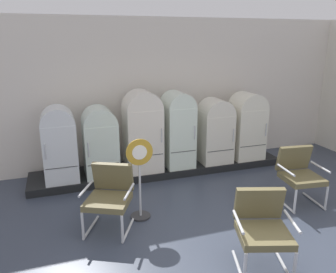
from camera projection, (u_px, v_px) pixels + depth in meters
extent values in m
cube|color=#363D4D|center=(228.00, 255.00, 4.49)|extent=(12.00, 10.00, 0.05)
cube|color=silver|center=(152.00, 93.00, 7.36)|extent=(11.76, 0.12, 3.20)
cube|color=#47443F|center=(151.00, 34.00, 7.00)|extent=(11.76, 0.07, 0.06)
cube|color=black|center=(161.00, 168.00, 7.21)|extent=(5.35, 0.95, 0.15)
cube|color=silver|center=(60.00, 152.00, 6.31)|extent=(0.61, 0.63, 1.12)
cylinder|color=silver|center=(57.00, 123.00, 6.15)|extent=(0.61, 0.62, 0.61)
cube|color=#383838|center=(62.00, 168.00, 6.08)|extent=(0.56, 0.01, 0.01)
cylinder|color=silver|center=(45.00, 152.00, 5.89)|extent=(0.02, 0.02, 0.28)
cube|color=silver|center=(101.00, 149.00, 6.56)|extent=(0.64, 0.66, 1.05)
cylinder|color=silver|center=(99.00, 123.00, 6.41)|extent=(0.64, 0.65, 0.64)
cube|color=#383838|center=(104.00, 164.00, 6.31)|extent=(0.59, 0.01, 0.01)
cylinder|color=silver|center=(89.00, 150.00, 6.13)|extent=(0.02, 0.02, 0.28)
cube|color=silver|center=(143.00, 140.00, 6.77)|extent=(0.72, 0.61, 1.29)
cylinder|color=silver|center=(142.00, 109.00, 6.58)|extent=(0.72, 0.60, 0.72)
cube|color=#383838|center=(147.00, 156.00, 6.55)|extent=(0.66, 0.01, 0.01)
cylinder|color=silver|center=(162.00, 135.00, 6.52)|extent=(0.02, 0.02, 0.28)
cube|color=silver|center=(178.00, 136.00, 7.04)|extent=(0.59, 0.70, 1.28)
cylinder|color=silver|center=(178.00, 106.00, 6.86)|extent=(0.59, 0.68, 0.59)
cube|color=#383838|center=(183.00, 152.00, 6.78)|extent=(0.54, 0.01, 0.01)
cylinder|color=silver|center=(195.00, 133.00, 6.74)|extent=(0.02, 0.02, 0.28)
cube|color=silver|center=(215.00, 138.00, 7.29)|extent=(0.67, 0.60, 1.06)
cylinder|color=silver|center=(216.00, 114.00, 7.14)|extent=(0.67, 0.59, 0.67)
cube|color=#383838|center=(221.00, 151.00, 7.06)|extent=(0.62, 0.01, 0.01)
cylinder|color=silver|center=(233.00, 135.00, 7.05)|extent=(0.02, 0.02, 0.28)
cube|color=silver|center=(246.00, 133.00, 7.53)|extent=(0.69, 0.63, 1.14)
cylinder|color=silver|center=(248.00, 108.00, 7.37)|extent=(0.69, 0.62, 0.69)
cube|color=#383838|center=(253.00, 146.00, 7.30)|extent=(0.63, 0.01, 0.01)
cylinder|color=silver|center=(266.00, 130.00, 7.28)|extent=(0.02, 0.02, 0.28)
cylinder|color=silver|center=(91.00, 227.00, 5.06)|extent=(0.32, 0.58, 0.04)
cylinder|color=silver|center=(83.00, 226.00, 4.72)|extent=(0.05, 0.05, 0.41)
cylinder|color=silver|center=(128.00, 230.00, 4.99)|extent=(0.32, 0.58, 0.04)
cylinder|color=silver|center=(122.00, 229.00, 4.65)|extent=(0.05, 0.05, 0.41)
cube|color=brown|center=(108.00, 201.00, 4.90)|extent=(0.81, 0.79, 0.09)
cube|color=brown|center=(113.00, 176.00, 5.10)|extent=(0.62, 0.42, 0.46)
cylinder|color=silver|center=(86.00, 189.00, 4.89)|extent=(0.26, 0.48, 0.04)
cylinder|color=silver|center=(129.00, 191.00, 4.80)|extent=(0.26, 0.48, 0.04)
cylinder|color=silver|center=(284.00, 204.00, 5.77)|extent=(0.11, 0.63, 0.04)
cylinder|color=silver|center=(295.00, 201.00, 5.43)|extent=(0.04, 0.04, 0.41)
cylinder|color=silver|center=(314.00, 201.00, 5.88)|extent=(0.11, 0.63, 0.04)
cylinder|color=silver|center=(326.00, 198.00, 5.55)|extent=(0.04, 0.04, 0.41)
cube|color=brown|center=(302.00, 179.00, 5.70)|extent=(0.68, 0.64, 0.09)
cube|color=brown|center=(294.00, 158.00, 5.90)|extent=(0.63, 0.23, 0.46)
cylinder|color=silver|center=(286.00, 170.00, 5.58)|extent=(0.09, 0.52, 0.04)
cylinder|color=silver|center=(320.00, 167.00, 5.71)|extent=(0.09, 0.52, 0.04)
cylinder|color=silver|center=(238.00, 267.00, 4.19)|extent=(0.23, 0.61, 0.04)
cylinder|color=silver|center=(245.00, 269.00, 3.85)|extent=(0.05, 0.05, 0.41)
cylinder|color=silver|center=(284.00, 266.00, 4.20)|extent=(0.23, 0.61, 0.04)
cylinder|color=silver|center=(295.00, 268.00, 3.86)|extent=(0.05, 0.05, 0.41)
cube|color=brown|center=(264.00, 235.00, 4.06)|extent=(0.76, 0.73, 0.09)
cube|color=brown|center=(259.00, 203.00, 4.27)|extent=(0.64, 0.34, 0.46)
cylinder|color=silver|center=(238.00, 222.00, 4.01)|extent=(0.19, 0.50, 0.04)
cylinder|color=silver|center=(292.00, 221.00, 4.02)|extent=(0.19, 0.50, 0.04)
cylinder|color=#2D2D30|center=(141.00, 216.00, 5.39)|extent=(0.32, 0.32, 0.03)
cylinder|color=silver|center=(140.00, 184.00, 5.24)|extent=(0.04, 0.04, 1.08)
cylinder|color=#B28525|center=(139.00, 152.00, 5.06)|extent=(0.42, 0.02, 0.42)
cylinder|color=white|center=(140.00, 152.00, 5.05)|extent=(0.23, 0.00, 0.23)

